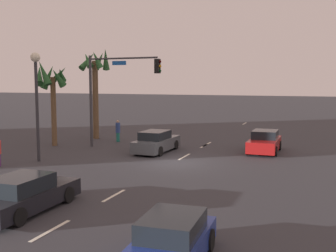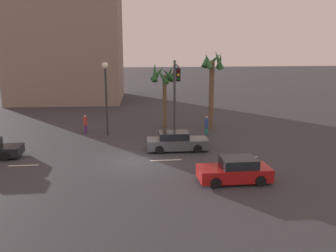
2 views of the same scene
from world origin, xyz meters
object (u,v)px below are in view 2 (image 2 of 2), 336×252
at_px(car_1, 235,171).
at_px(car_2, 177,142).
at_px(palm_tree_1, 164,79).
at_px(palm_tree_0, 213,73).
at_px(building_0, 67,27).
at_px(pedestrian_0, 85,124).
at_px(pedestrian_1, 206,125).
at_px(traffic_signal, 176,87).
at_px(streetlamp, 106,85).

xyz_separation_m(car_1, car_2, (-2.48, 6.85, -0.00)).
relative_size(car_2, palm_tree_1, 0.74).
height_order(palm_tree_0, building_0, building_0).
xyz_separation_m(pedestrian_0, building_0, (-4.27, 21.55, 9.42)).
bearing_deg(car_1, palm_tree_0, 82.10).
bearing_deg(palm_tree_1, palm_tree_0, -14.43).
bearing_deg(pedestrian_0, building_0, 101.21).
height_order(car_1, palm_tree_1, palm_tree_1).
bearing_deg(pedestrian_1, palm_tree_0, 67.11).
height_order(traffic_signal, palm_tree_1, traffic_signal).
height_order(car_2, pedestrian_0, pedestrian_0).
bearing_deg(pedestrian_0, pedestrian_1, -10.52).
relative_size(palm_tree_0, palm_tree_1, 1.18).
height_order(traffic_signal, palm_tree_0, palm_tree_0).
height_order(car_1, streetlamp, streetlamp).
bearing_deg(palm_tree_0, pedestrian_0, -177.57).
bearing_deg(car_2, traffic_signal, 83.40).
bearing_deg(palm_tree_0, building_0, 127.47).
xyz_separation_m(pedestrian_0, pedestrian_1, (10.80, -2.01, 0.02)).
relative_size(pedestrian_0, building_0, 0.08).
height_order(streetlamp, palm_tree_0, palm_tree_0).
relative_size(traffic_signal, streetlamp, 1.02).
xyz_separation_m(car_1, pedestrian_0, (-9.93, 13.43, 0.20)).
relative_size(palm_tree_1, building_0, 0.31).
height_order(car_1, pedestrian_0, pedestrian_0).
xyz_separation_m(streetlamp, pedestrian_0, (-2.03, 1.19, -3.60)).
distance_m(car_1, pedestrian_1, 11.46).
relative_size(streetlamp, pedestrian_1, 3.78).
bearing_deg(pedestrian_0, palm_tree_0, 2.43).
relative_size(pedestrian_1, palm_tree_1, 0.27).
relative_size(car_2, pedestrian_1, 2.73).
bearing_deg(streetlamp, palm_tree_0, 9.75).
bearing_deg(car_2, pedestrian_0, 138.54).
height_order(car_2, pedestrian_1, pedestrian_1).
relative_size(pedestrian_0, pedestrian_1, 0.98).
bearing_deg(streetlamp, traffic_signal, -18.81).
bearing_deg(pedestrian_0, car_1, -53.54).
distance_m(car_2, pedestrian_1, 5.68).
xyz_separation_m(car_2, pedestrian_1, (3.35, 4.58, 0.22)).
bearing_deg(car_1, car_2, 109.87).
distance_m(pedestrian_1, building_0, 29.51).
bearing_deg(car_2, palm_tree_0, 58.11).
xyz_separation_m(car_2, building_0, (-11.72, 28.14, 9.63)).
bearing_deg(palm_tree_1, streetlamp, -152.25).
relative_size(traffic_signal, palm_tree_1, 1.04).
relative_size(car_1, car_2, 0.90).
height_order(pedestrian_0, building_0, building_0).
bearing_deg(pedestrian_1, palm_tree_1, 132.86).
relative_size(car_2, palm_tree_0, 0.62).
bearing_deg(palm_tree_0, pedestrian_1, -112.89).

